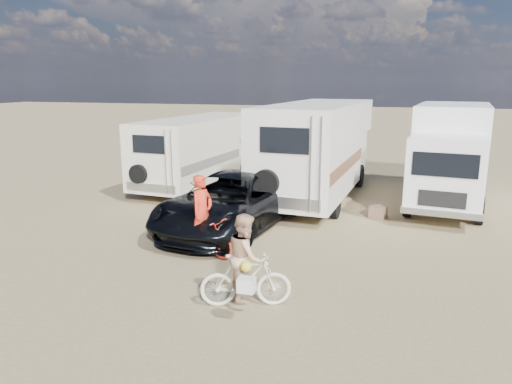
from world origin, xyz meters
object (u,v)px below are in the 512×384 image
(box_truck, at_px, (449,157))
(bike_man, at_px, (203,236))
(crate, at_px, (378,212))
(rider_woman, at_px, (246,266))
(rider_man, at_px, (202,219))
(rv_main, at_px, (318,151))
(cooler, at_px, (227,218))
(dark_suv, at_px, (231,202))
(rv_left, at_px, (199,152))
(bike_woman, at_px, (246,280))

(box_truck, height_order, bike_man, box_truck)
(crate, bearing_deg, rider_woman, -106.81)
(box_truck, xyz_separation_m, rider_man, (-5.91, -6.65, -0.77))
(bike_man, bearing_deg, rv_main, 1.93)
(cooler, bearing_deg, rv_main, 51.00)
(box_truck, relative_size, bike_man, 3.64)
(dark_suv, relative_size, bike_man, 3.20)
(rv_left, bearing_deg, dark_suv, -53.79)
(box_truck, xyz_separation_m, dark_suv, (-5.97, -4.47, -0.88))
(box_truck, height_order, dark_suv, box_truck)
(dark_suv, height_order, cooler, dark_suv)
(bike_man, bearing_deg, cooler, 22.31)
(rv_left, xyz_separation_m, crate, (7.03, -2.70, -1.16))
(rv_left, height_order, cooler, rv_left)
(rv_left, height_order, rider_man, rv_left)
(cooler, relative_size, crate, 1.16)
(rv_main, relative_size, crate, 17.50)
(rv_main, bearing_deg, crate, -38.71)
(box_truck, bearing_deg, bike_woman, -107.97)
(bike_man, bearing_deg, dark_suv, 17.39)
(rider_woman, height_order, crate, rider_woman)
(bike_woman, distance_m, rider_man, 2.92)
(rv_main, relative_size, bike_man, 4.55)
(dark_suv, xyz_separation_m, bike_woman, (1.88, -4.44, -0.27))
(rv_left, distance_m, box_truck, 9.11)
(cooler, bearing_deg, bike_woman, -80.32)
(dark_suv, relative_size, rider_woman, 3.52)
(rv_main, distance_m, box_truck, 4.31)
(rv_main, distance_m, dark_suv, 4.74)
(rv_main, relative_size, rider_man, 4.49)
(bike_woman, relative_size, rider_woman, 1.06)
(rv_left, height_order, bike_woman, rv_left)
(dark_suv, xyz_separation_m, rider_man, (0.06, -2.19, 0.11))
(rider_man, bearing_deg, bike_woman, -125.52)
(rider_man, distance_m, cooler, 2.53)
(crate, bearing_deg, rv_main, 137.54)
(dark_suv, height_order, bike_woman, dark_suv)
(rv_left, relative_size, bike_woman, 4.10)
(rider_man, xyz_separation_m, crate, (3.85, 4.48, -0.70))
(rv_left, relative_size, box_truck, 1.09)
(rider_man, xyz_separation_m, rider_woman, (1.81, -2.25, -0.09))
(rv_main, relative_size, cooler, 15.10)
(rv_left, height_order, dark_suv, rv_left)
(rv_left, relative_size, bike_man, 3.96)
(bike_woman, bearing_deg, rv_left, 8.75)
(dark_suv, relative_size, cooler, 10.63)
(dark_suv, relative_size, rider_man, 3.16)
(rv_left, distance_m, bike_man, 7.90)
(crate, bearing_deg, box_truck, 46.49)
(bike_woman, relative_size, cooler, 3.21)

